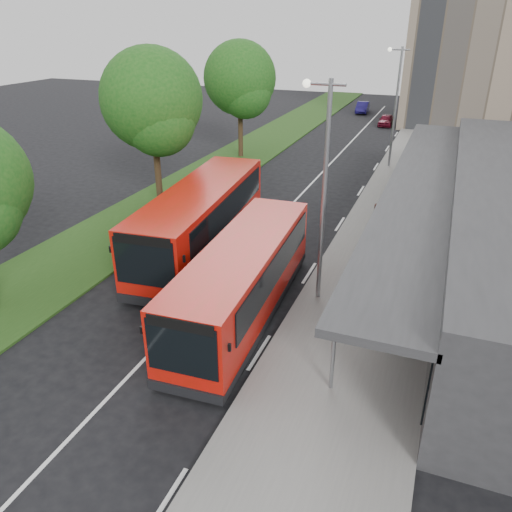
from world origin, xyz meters
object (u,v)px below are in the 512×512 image
Objects in this scene: tree_mid at (152,106)px; bus_second at (201,220)px; tree_far at (240,83)px; lamp_post_far at (395,101)px; bus_main at (243,280)px; lamp_post_near at (322,182)px; bollard at (399,182)px; car_far at (363,107)px; litter_bin at (378,212)px; car_near at (386,120)px.

bus_second is (5.10, -4.78, -4.02)m from tree_mid.
tree_far is at bearing 101.58° from bus_second.
lamp_post_far is (11.13, 0.95, -0.80)m from tree_far.
bus_main is at bearing -67.04° from tree_far.
tree_mid reaches higher than tree_far.
tree_mid is at bearing 147.64° from lamp_post_near.
tree_mid is at bearing -90.00° from tree_far.
tree_far reaches higher than lamp_post_near.
bollard is at bearing -19.54° from tree_far.
lamp_post_near is at bearing -32.36° from tree_mid.
lamp_post_near reaches higher than bus_main.
bus_second is at bearing -121.09° from bollard.
tree_far is 24.49m from car_far.
litter_bin is 0.26× the size of car_near.
tree_far is 2.63× the size of car_near.
lamp_post_near is 7.16m from bus_second.
bus_second is (-6.03, 2.28, -3.13)m from lamp_post_near.
bus_second is at bearing -94.16° from car_far.
tree_mid is 2.40× the size of car_far.
bollard is at bearing 31.07° from tree_mid.
car_near reaches higher than litter_bin.
lamp_post_near is 0.80× the size of bus_main.
tree_mid is 1.02× the size of tree_far.
lamp_post_near is 2.46× the size of car_near.
bus_main is 3.08× the size of car_near.
lamp_post_far is at bearing 4.87° from tree_far.
lamp_post_near reaches higher than car_near.
bus_main is at bearing -53.71° from bus_second.
lamp_post_far reaches higher than bus_second.
tree_mid is at bearing -107.57° from car_near.
car_near is (8.78, 28.71, -5.06)m from tree_mid.
bus_main is at bearing -95.67° from lamp_post_far.
car_near is (-3.75, 21.15, -0.07)m from bollard.
lamp_post_far is 11.89m from litter_bin.
litter_bin is 5.72m from bollard.
tree_mid reaches higher than car_near.
tree_far is (0.00, 12.00, -0.10)m from tree_mid.
tree_mid reaches higher than car_far.
lamp_post_far is 2.46× the size of car_near.
tree_far is 23.27m from bus_main.
lamp_post_near is 36.08m from car_near.
tree_far is 11.20m from lamp_post_far.
bollard is 28.81m from car_far.
car_far is (5.21, 23.42, -4.92)m from tree_far.
bollard is 0.29× the size of car_near.
tree_mid is 9.16× the size of bollard.
tree_mid is at bearing -102.37° from car_far.
bus_main is at bearing -89.21° from car_far.
lamp_post_near is 4.44m from bus_main.
car_far is (-3.57, 6.71, 0.04)m from car_near.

